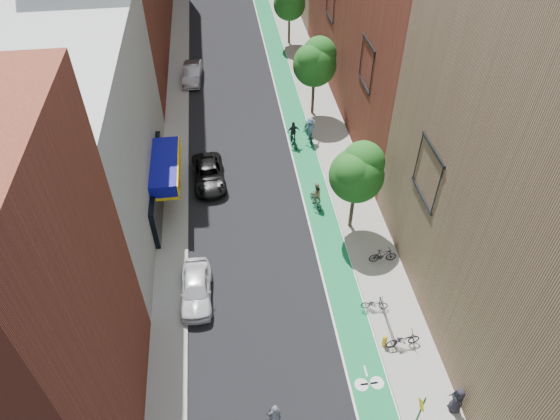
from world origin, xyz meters
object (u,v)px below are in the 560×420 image
object	(u,v)px
cyclist_lane_far	(310,131)
fire_hydrant	(385,340)
cyclist_lane_mid	(293,137)
pedestrian	(457,400)
parked_car_white	(196,289)
parked_car_black	(209,174)
cyclist_lane_near	(316,197)
parked_car_silver	(192,73)

from	to	relation	value
cyclist_lane_far	fire_hydrant	distance (m)	19.03
cyclist_lane_mid	pedestrian	size ratio (longest dim) A/B	1.20
cyclist_lane_mid	fire_hydrant	xyz separation A→B (m)	(1.99, -18.72, -0.23)
cyclist_lane_mid	cyclist_lane_far	xyz separation A→B (m)	(1.39, 0.29, 0.20)
parked_car_white	parked_car_black	size ratio (longest dim) A/B	0.88
parked_car_black	fire_hydrant	size ratio (longest dim) A/B	6.58
cyclist_lane_near	pedestrian	world-z (taller)	cyclist_lane_near
cyclist_lane_far	pedestrian	bearing A→B (deg)	96.16
cyclist_lane_near	cyclist_lane_far	distance (m)	7.69
cyclist_lane_mid	fire_hydrant	world-z (taller)	cyclist_lane_mid
parked_car_white	cyclist_lane_mid	bearing A→B (deg)	62.44
cyclist_lane_far	fire_hydrant	xyz separation A→B (m)	(0.60, -19.01, -0.43)
fire_hydrant	cyclist_lane_near	bearing A→B (deg)	97.82
parked_car_white	cyclist_lane_mid	distance (m)	16.14
parked_car_silver	cyclist_lane_mid	distance (m)	14.03
pedestrian	fire_hydrant	world-z (taller)	pedestrian
parked_car_silver	cyclist_lane_mid	bearing A→B (deg)	-51.86
parked_car_black	parked_car_white	bearing A→B (deg)	-98.96
cyclist_lane_mid	cyclist_lane_far	distance (m)	1.44
cyclist_lane_near	pedestrian	size ratio (longest dim) A/B	1.11
parked_car_silver	cyclist_lane_mid	size ratio (longest dim) A/B	2.18
parked_car_silver	cyclist_lane_far	xyz separation A→B (m)	(9.30, -11.30, 0.23)
parked_car_black	pedestrian	size ratio (longest dim) A/B	2.81
cyclist_lane_near	cyclist_lane_mid	distance (m)	7.35
cyclist_lane_mid	parked_car_white	bearing A→B (deg)	53.14
cyclist_lane_near	fire_hydrant	size ratio (longest dim) A/B	2.60
parked_car_black	parked_car_silver	world-z (taller)	parked_car_silver
parked_car_silver	cyclist_lane_near	world-z (taller)	cyclist_lane_near
parked_car_black	pedestrian	bearing A→B (deg)	-63.06
cyclist_lane_mid	cyclist_lane_far	size ratio (longest dim) A/B	0.98
pedestrian	fire_hydrant	xyz separation A→B (m)	(-2.30, 3.82, -0.47)
parked_car_white	parked_car_black	bearing A→B (deg)	85.80
cyclist_lane_far	fire_hydrant	world-z (taller)	cyclist_lane_far
parked_car_black	fire_hydrant	world-z (taller)	parked_car_black
cyclist_lane_far	pedestrian	distance (m)	23.02
parked_car_black	parked_car_silver	xyz separation A→B (m)	(-1.12, 15.36, 0.07)
parked_car_white	parked_car_silver	bearing A→B (deg)	91.50
parked_car_black	fire_hydrant	xyz separation A→B (m)	(8.78, -14.95, -0.13)
parked_car_silver	pedestrian	world-z (taller)	pedestrian
cyclist_lane_near	cyclist_lane_mid	world-z (taller)	cyclist_lane_mid
parked_car_black	cyclist_lane_near	world-z (taller)	cyclist_lane_near
cyclist_lane_mid	fire_hydrant	bearing A→B (deg)	87.95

